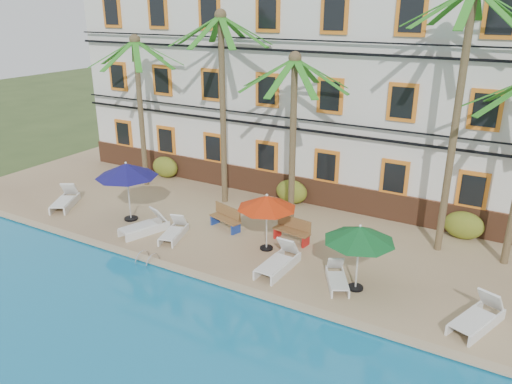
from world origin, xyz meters
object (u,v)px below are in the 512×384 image
Objects in this scene: lounger_c at (174,231)px; lounger_e at (337,278)px; lounger_a at (65,200)px; lounger_f at (478,317)px; palm_d at (460,91)px; bench_left at (227,217)px; palm_a at (139,91)px; umbrella_blue at (126,170)px; palm_b at (222,84)px; palm_c at (293,115)px; umbrella_green at (360,234)px; lounger_b at (145,226)px; lounger_d at (278,261)px; umbrella_red at (267,202)px; bench_right at (293,230)px; pool_ladder at (148,262)px.

lounger_c is 6.82m from lounger_e.
lounger_a is 0.97× the size of lounger_f.
palm_d is 9.84m from bench_left.
palm_a is 0.78× the size of palm_d.
umbrella_blue reaches higher than lounger_e.
palm_b is 3.78m from palm_c.
palm_b reaches higher than lounger_e.
palm_a reaches higher than umbrella_green.
lounger_a is 1.00× the size of lounger_b.
lounger_e is (6.82, -0.12, -0.01)m from lounger_c.
lounger_a is (-5.91, -4.11, -5.08)m from palm_b.
palm_a is 5.11m from umbrella_blue.
palm_d is at bearing 22.45° from lounger_b.
bench_left is at bearing 37.24° from lounger_b.
umbrella_green is (10.13, -0.53, -0.26)m from umbrella_blue.
lounger_d is at bearing -5.18° from umbrella_blue.
umbrella_green is 1.44× the size of bench_left.
bench_left is at bearing -135.02° from palm_c.
lounger_b is at bearing -139.22° from palm_c.
lounger_c is (0.38, -4.21, -5.12)m from palm_b.
umbrella_blue is 6.33m from umbrella_red.
palm_d reaches higher than bench_right.
bench_left is at bearing -174.29° from bench_right.
lounger_d is at bearing -2.51° from lounger_c.
umbrella_blue reaches higher than umbrella_red.
bench_right is (0.54, 1.10, -1.41)m from umbrella_red.
lounger_a is (-15.47, -4.02, -5.59)m from palm_d.
palm_d is 12.63m from lounger_b.
palm_d is 11.53m from lounger_c.
palm_d is at bearing 17.08° from umbrella_blue.
lounger_b is 1.34× the size of bench_left.
palm_b is 4.59× the size of lounger_c.
pool_ladder is (6.72, -2.13, -0.31)m from lounger_a.
bench_left is (7.60, 1.67, 0.16)m from lounger_a.
umbrella_red is at bearing -19.63° from bench_left.
pool_ladder is (-6.39, -1.91, -0.25)m from lounger_e.
umbrella_red reaches higher than lounger_f.
lounger_b is at bearing -166.68° from umbrella_red.
lounger_f is at bearing -11.88° from bench_left.
lounger_d is 4.67m from pool_ladder.
lounger_f is at bearing -66.47° from palm_d.
palm_c is at bearing 152.92° from lounger_f.
palm_d reaches higher than lounger_d.
umbrella_red is at bearing -82.83° from palm_c.
umbrella_red is 1.40× the size of bench_left.
palm_d is 3.63× the size of umbrella_blue.
lounger_b is at bearing -157.42° from bench_right.
palm_a is 1.05× the size of palm_c.
palm_d is at bearing -0.59° from palm_b.
lounger_d reaches higher than bench_left.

